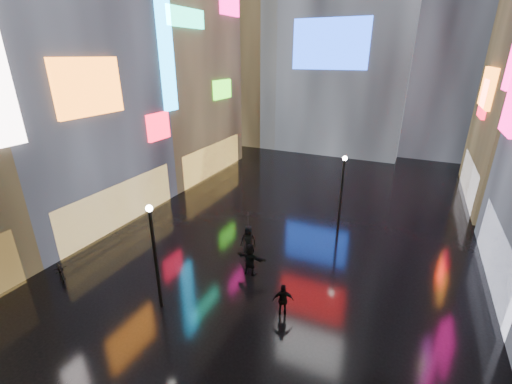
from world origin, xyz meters
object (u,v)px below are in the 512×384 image
Objects in this scene: lamp_near at (155,252)px; lamp_far at (342,190)px; pedestrian_3 at (283,300)px; bicycle at (60,271)px.

lamp_far is (5.90, 10.87, 0.00)m from lamp_near.
pedestrian_3 is (-0.54, -8.98, -2.16)m from lamp_far.
lamp_near is 6.08m from pedestrian_3.
bicycle is at bearing -175.51° from lamp_near.
lamp_near is 3.03× the size of bicycle.
lamp_far is 9.25m from pedestrian_3.
bicycle is at bearing -10.67° from pedestrian_3.
lamp_near is at bearing -57.76° from bicycle.
bicycle is (-11.55, -2.38, -0.34)m from pedestrian_3.
pedestrian_3 is at bearing -50.61° from bicycle.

